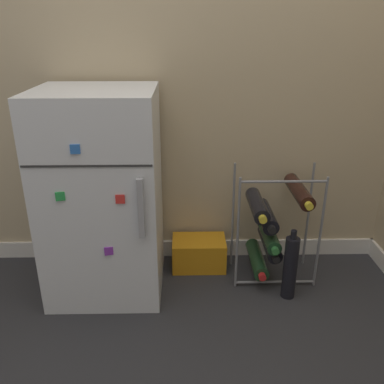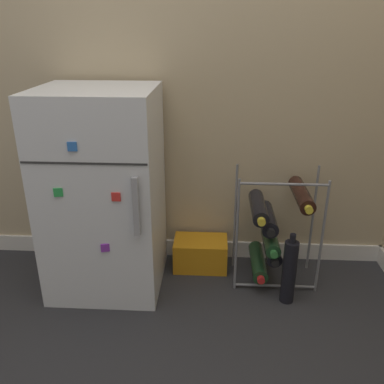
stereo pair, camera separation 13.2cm
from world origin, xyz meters
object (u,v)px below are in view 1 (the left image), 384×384
Objects in this scene: soda_box at (199,253)px; loose_bottle_floor at (290,267)px; wine_rack at (270,225)px; mini_fridge at (103,195)px.

soda_box is 0.49m from loose_bottle_floor.
wine_rack is 0.40m from soda_box.
loose_bottle_floor is at bearing -7.92° from mini_fridge.
soda_box is at bearing 18.22° from mini_fridge.
loose_bottle_floor is (0.41, -0.26, 0.08)m from soda_box.
wine_rack reaches higher than loose_bottle_floor.
soda_box is 0.79× the size of loose_bottle_floor.
soda_box is (-0.34, 0.09, -0.20)m from wine_rack.
wine_rack is 0.23m from loose_bottle_floor.
mini_fridge reaches higher than loose_bottle_floor.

